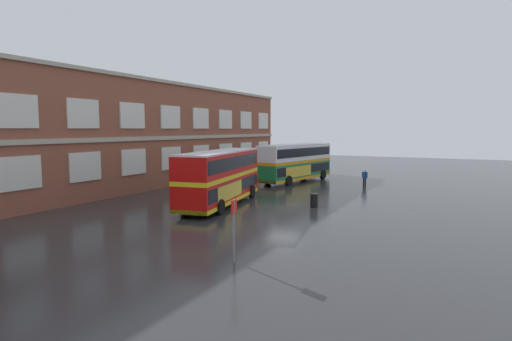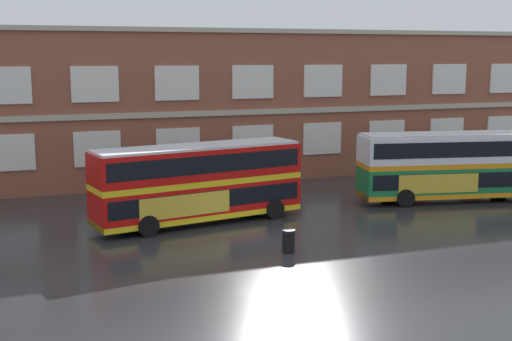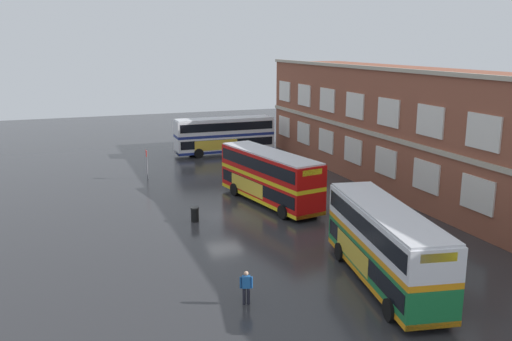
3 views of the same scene
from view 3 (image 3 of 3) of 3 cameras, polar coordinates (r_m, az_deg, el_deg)
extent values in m
plane|color=#2B2B2D|center=(40.48, -0.58, -4.48)|extent=(120.00, 120.00, 0.00)
cube|color=brown|center=(45.65, 19.53, 3.28)|extent=(51.81, 8.00, 10.07)
cube|color=#B2A893|center=(43.20, 15.34, 2.78)|extent=(51.81, 0.16, 0.36)
cube|color=#B2A893|center=(42.62, 15.81, 9.92)|extent=(51.81, 0.28, 0.30)
cube|color=silver|center=(63.63, 2.96, 4.61)|extent=(2.90, 0.12, 2.21)
cube|color=silver|center=(58.97, 4.96, 3.90)|extent=(2.90, 0.12, 2.21)
cube|color=silver|center=(54.41, 7.29, 3.06)|extent=(2.90, 0.12, 2.21)
cube|color=silver|center=(49.96, 10.05, 2.06)|extent=(2.90, 0.12, 2.21)
cube|color=silver|center=(45.67, 13.32, 0.86)|extent=(2.90, 0.12, 2.21)
cube|color=silver|center=(41.59, 17.26, -0.58)|extent=(2.90, 0.12, 2.21)
cube|color=silver|center=(37.77, 22.02, -2.32)|extent=(2.90, 0.12, 2.21)
cube|color=silver|center=(63.16, 3.00, 8.23)|extent=(2.90, 0.12, 2.21)
cube|color=silver|center=(58.46, 5.04, 7.80)|extent=(2.90, 0.12, 2.21)
cube|color=silver|center=(53.85, 7.42, 7.28)|extent=(2.90, 0.12, 2.21)
cube|color=silver|center=(49.36, 10.23, 6.65)|extent=(2.90, 0.12, 2.21)
cube|color=silver|center=(45.01, 13.59, 5.88)|extent=(2.90, 0.12, 2.21)
cube|color=silver|center=(40.86, 17.64, 4.92)|extent=(2.90, 0.12, 2.21)
cube|color=silver|center=(36.97, 22.55, 3.71)|extent=(2.90, 0.12, 2.21)
cube|color=silver|center=(61.82, -3.30, 2.86)|extent=(2.63, 11.02, 1.75)
cube|color=black|center=(61.78, -3.30, 3.05)|extent=(2.67, 10.58, 0.90)
cube|color=navy|center=(61.65, -3.31, 3.79)|extent=(2.63, 11.02, 0.30)
cube|color=silver|center=(61.50, -3.33, 4.65)|extent=(2.63, 11.02, 1.55)
cube|color=black|center=(61.49, -3.33, 4.72)|extent=(2.67, 10.58, 0.90)
cube|color=navy|center=(61.96, -3.29, 2.19)|extent=(2.65, 11.02, 0.28)
cube|color=silver|center=(61.38, -3.34, 5.42)|extent=(2.53, 10.80, 0.12)
cube|color=gold|center=(60.22, -4.15, 2.65)|extent=(0.06, 4.84, 1.10)
cube|color=yellow|center=(63.22, 1.44, 5.29)|extent=(1.66, 0.07, 0.40)
cylinder|color=black|center=(61.97, 0.46, 2.24)|extent=(0.33, 1.04, 1.04)
cylinder|color=black|center=(64.32, -0.34, 2.65)|extent=(0.33, 1.04, 1.04)
cylinder|color=black|center=(59.89, -5.96, 1.78)|extent=(0.33, 1.04, 1.04)
cylinder|color=black|center=(62.32, -6.54, 2.22)|extent=(0.33, 1.04, 1.04)
cube|color=red|center=(42.68, 1.40, -1.84)|extent=(11.28, 4.50, 1.75)
cube|color=black|center=(42.62, 1.40, -1.57)|extent=(10.85, 4.46, 0.90)
cube|color=yellow|center=(42.42, 1.41, -0.50)|extent=(11.28, 4.50, 0.30)
cube|color=red|center=(42.21, 1.41, 0.72)|extent=(11.28, 4.50, 1.55)
cube|color=black|center=(42.20, 1.42, 0.82)|extent=(10.85, 4.46, 0.90)
cube|color=yellow|center=(42.87, 1.39, -2.79)|extent=(11.28, 4.52, 0.28)
cube|color=silver|center=(42.04, 1.42, 1.83)|extent=(11.05, 4.36, 0.12)
cube|color=gold|center=(43.10, -0.99, -1.57)|extent=(4.77, 0.91, 1.10)
cube|color=yellow|center=(37.73, 5.86, -0.20)|extent=(0.36, 1.64, 0.40)
cylinder|color=black|center=(39.11, 2.83, -4.34)|extent=(1.08, 0.50, 1.04)
cylinder|color=black|center=(40.52, 5.84, -3.76)|extent=(1.08, 0.50, 1.04)
cylinder|color=black|center=(44.98, -2.23, -1.99)|extent=(1.08, 0.50, 1.04)
cylinder|color=black|center=(46.22, 0.55, -1.56)|extent=(1.08, 0.50, 1.04)
cube|color=#197038|center=(29.61, 13.15, -9.12)|extent=(11.28, 4.57, 1.75)
cube|color=black|center=(29.53, 13.17, -8.74)|extent=(10.86, 4.52, 0.90)
cube|color=orange|center=(29.24, 13.25, -7.26)|extent=(11.28, 4.57, 0.30)
cube|color=silver|center=(28.94, 13.35, -5.54)|extent=(11.28, 4.57, 1.55)
cube|color=black|center=(28.92, 13.36, -5.39)|extent=(10.86, 4.52, 0.90)
cube|color=orange|center=(29.89, 13.07, -10.42)|extent=(11.29, 4.59, 0.28)
cube|color=silver|center=(28.69, 13.44, -3.96)|extent=(11.05, 4.43, 0.12)
cube|color=gold|center=(30.27, 9.91, -8.28)|extent=(4.76, 0.94, 1.10)
cube|color=yellow|center=(24.18, 18.46, -8.58)|extent=(0.37, 1.64, 0.40)
cylinder|color=black|center=(26.22, 13.73, -13.89)|extent=(1.08, 0.51, 1.04)
cylinder|color=black|center=(27.27, 18.79, -13.13)|extent=(1.08, 0.51, 1.04)
cylinder|color=black|center=(32.30, 8.71, -8.34)|extent=(1.08, 0.51, 1.04)
cylinder|color=black|center=(33.16, 12.94, -7.95)|extent=(1.08, 0.51, 1.04)
cylinder|color=black|center=(26.98, -1.24, -12.90)|extent=(0.20, 0.20, 0.85)
cylinder|color=black|center=(26.98, -0.80, -12.90)|extent=(0.20, 0.20, 0.85)
cube|color=#194C8C|center=(26.67, -1.02, -11.50)|extent=(0.35, 0.45, 0.60)
cylinder|color=#194C8C|center=(26.68, -1.59, -11.57)|extent=(0.14, 0.14, 0.57)
cylinder|color=#194C8C|center=(26.69, -0.45, -11.55)|extent=(0.14, 0.14, 0.57)
sphere|color=tan|center=(26.49, -1.03, -10.64)|extent=(0.22, 0.22, 0.22)
cylinder|color=slate|center=(51.18, -11.26, 0.59)|extent=(0.10, 0.10, 2.70)
cube|color=red|center=(50.96, -11.34, 1.76)|extent=(0.44, 0.04, 0.56)
cylinder|color=black|center=(38.83, -6.37, -4.61)|extent=(0.56, 0.56, 0.95)
cylinder|color=black|center=(38.67, -6.39, -3.88)|extent=(0.60, 0.60, 0.08)
camera|label=1|loc=(64.69, -21.30, 6.44)|focal=29.04mm
camera|label=2|loc=(50.59, -41.54, 5.79)|focal=47.66mm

